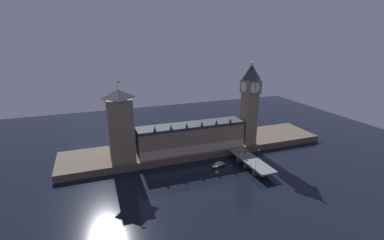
{
  "coord_description": "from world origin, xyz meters",
  "views": [
    {
      "loc": [
        -80.23,
        -165.2,
        93.48
      ],
      "look_at": [
        -12.01,
        20.0,
        33.0
      ],
      "focal_mm": 26.0,
      "sensor_mm": 36.0,
      "label": 1
    }
  ],
  "objects": [
    {
      "name": "victoria_tower",
      "position": [
        -63.04,
        30.15,
        31.65
      ],
      "size": [
        17.64,
        17.64,
        58.28
      ],
      "color": "#7F7056",
      "rests_on": "embankment"
    },
    {
      "name": "car_southbound_trail",
      "position": [
        28.23,
        7.4,
        6.36
      ],
      "size": [
        1.9,
        4.07,
        1.35
      ],
      "color": "yellow",
      "rests_on": "bridge"
    },
    {
      "name": "bridge",
      "position": [
        25.4,
        -5.0,
        4.02
      ],
      "size": [
        12.84,
        46.0,
        5.73
      ],
      "color": "slate",
      "rests_on": "ground_plane"
    },
    {
      "name": "clock_tower",
      "position": [
        41.01,
        26.88,
        41.22
      ],
      "size": [
        13.19,
        13.3,
        67.81
      ],
      "color": "#7F7056",
      "rests_on": "embankment"
    },
    {
      "name": "parliament_hall",
      "position": [
        -9.38,
        29.51,
        15.95
      ],
      "size": [
        85.63,
        18.38,
        25.35
      ],
      "color": "#7F7056",
      "rests_on": "embankment"
    },
    {
      "name": "street_lamp_far",
      "position": [
        19.36,
        9.72,
        9.64
      ],
      "size": [
        1.34,
        0.6,
        6.24
      ],
      "color": "#2D3333",
      "rests_on": "bridge"
    },
    {
      "name": "car_northbound_lead",
      "position": [
        22.58,
        7.6,
        6.46
      ],
      "size": [
        2.06,
        4.37,
        1.56
      ],
      "color": "yellow",
      "rests_on": "bridge"
    },
    {
      "name": "pedestrian_near_rail",
      "position": [
        19.76,
        -12.75,
        6.57
      ],
      "size": [
        0.38,
        0.38,
        1.59
      ],
      "color": "black",
      "rests_on": "bridge"
    },
    {
      "name": "boat_upstream",
      "position": [
        2.5,
        3.17,
        1.21
      ],
      "size": [
        13.08,
        7.13,
        3.32
      ],
      "color": "#28282D",
      "rests_on": "ground_plane"
    },
    {
      "name": "ground_plane",
      "position": [
        0.0,
        0.0,
        0.0
      ],
      "size": [
        400.0,
        400.0,
        0.0
      ],
      "primitive_type": "plane",
      "color": "black"
    },
    {
      "name": "street_lamp_near",
      "position": [
        19.36,
        -19.72,
        10.01
      ],
      "size": [
        1.34,
        0.6,
        6.84
      ],
      "color": "#2D3333",
      "rests_on": "bridge"
    },
    {
      "name": "embankment",
      "position": [
        0.0,
        39.0,
        2.7
      ],
      "size": [
        220.0,
        42.0,
        5.4
      ],
      "color": "brown",
      "rests_on": "ground_plane"
    },
    {
      "name": "street_lamp_mid",
      "position": [
        31.45,
        -5.0,
        10.22
      ],
      "size": [
        1.34,
        0.6,
        7.18
      ],
      "color": "#2D3333",
      "rests_on": "bridge"
    }
  ]
}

